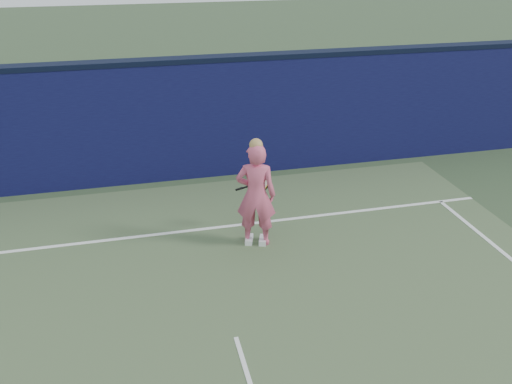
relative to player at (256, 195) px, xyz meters
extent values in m
cube|color=#0C0C37|center=(-0.84, 3.16, 0.33)|extent=(24.00, 0.40, 2.50)
cube|color=black|center=(-0.84, 3.16, 1.63)|extent=(24.00, 0.42, 0.10)
imported|color=#D05172|center=(0.00, 0.00, -0.01)|extent=(0.77, 0.63, 1.83)
sphere|color=tan|center=(0.00, 0.00, 0.88)|extent=(0.22, 0.22, 0.22)
cube|color=white|center=(0.11, -0.04, -0.87)|extent=(0.20, 0.30, 0.10)
cube|color=white|center=(-0.11, 0.04, -0.87)|extent=(0.20, 0.30, 0.10)
torus|color=black|center=(0.19, 0.43, 0.00)|extent=(0.33, 0.10, 0.33)
torus|color=yellow|center=(0.19, 0.43, 0.00)|extent=(0.27, 0.07, 0.27)
cylinder|color=beige|center=(0.19, 0.43, 0.00)|extent=(0.27, 0.06, 0.27)
cylinder|color=black|center=(-0.05, 0.49, -0.07)|extent=(0.30, 0.05, 0.11)
cylinder|color=black|center=(-0.19, 0.51, -0.11)|extent=(0.14, 0.05, 0.07)
cube|color=white|center=(-0.84, 0.66, -0.91)|extent=(11.00, 0.08, 0.01)
camera|label=1|loc=(-1.90, -7.90, 3.93)|focal=38.00mm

